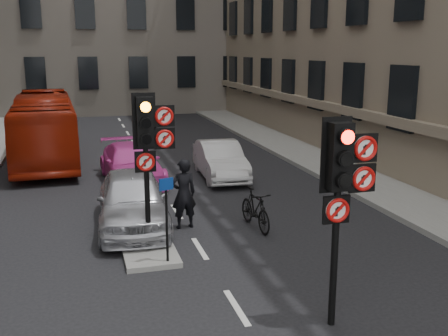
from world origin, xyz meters
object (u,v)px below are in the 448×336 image
motorcycle (255,209)px  car_silver (133,199)px  car_pink (131,164)px  signal_near (343,178)px  bus_red (44,127)px  motorcyclist (184,194)px  info_sign (166,208)px  signal_far (149,138)px  car_white (220,160)px

motorcycle → car_silver: bearing=156.9°
car_pink → signal_near: bearing=-81.7°
bus_red → motorcycle: 12.25m
motorcycle → motorcyclist: 1.92m
signal_near → car_pink: (-2.38, 10.88, -1.92)m
signal_near → info_sign: bearing=126.8°
car_silver → motorcyclist: motorcyclist is taller
motorcyclist → car_pink: bearing=-89.2°
bus_red → info_sign: bearing=-78.6°
car_silver → info_sign: size_ratio=2.38×
car_silver → signal_far: bearing=-79.8°
signal_far → motorcyclist: size_ratio=1.92×
signal_near → info_sign: size_ratio=1.91×
signal_far → bus_red: (-2.90, 11.80, -1.31)m
car_white → motorcycle: size_ratio=2.27×
car_pink → car_silver: bearing=-99.4°
car_pink → bus_red: size_ratio=0.46×
car_pink → bus_red: 5.87m
car_white → motorcycle: (-0.58, -5.66, -0.13)m
signal_far → motorcyclist: (1.05, 1.59, -1.77)m
bus_red → signal_far: bearing=-78.7°
car_pink → bus_red: (-3.12, 4.92, 0.73)m
signal_far → car_white: bearing=62.9°
car_silver → info_sign: bearing=-77.4°
bus_red → signal_near: bearing=-73.3°
bus_red → motorcycle: size_ratio=5.63×
car_silver → info_sign: 2.91m
car_white → bus_red: (-6.31, 5.14, 0.73)m
info_sign → car_pink: bearing=72.3°
signal_far → car_pink: signal_far is taller
signal_far → motorcycle: bearing=19.5°
car_silver → motorcyclist: (1.29, -0.42, 0.18)m
car_pink → info_sign: info_sign is taller
signal_near → signal_far: signal_far is taller
signal_near → info_sign: 4.18m
car_silver → bus_red: (-2.67, 9.79, 0.63)m
car_pink → motorcycle: size_ratio=2.57×
motorcyclist → signal_near: bearing=97.4°
signal_near → bus_red: signal_near is taller
signal_far → motorcyclist: bearing=56.4°
signal_near → signal_far: 4.77m
signal_near → car_silver: signal_near is taller
car_white → signal_far: bearing=-114.1°
signal_far → car_white: signal_far is taller
motorcycle → info_sign: (-2.62, -1.82, 0.79)m
car_silver → car_white: 5.92m
car_white → car_pink: bearing=179.0°
signal_near → car_pink: signal_near is taller
car_pink → car_white: bearing=-8.0°
signal_near → motorcyclist: size_ratio=1.92×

